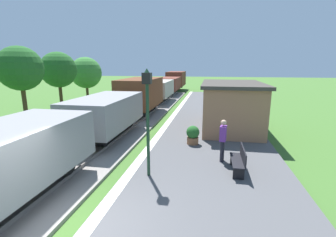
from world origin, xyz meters
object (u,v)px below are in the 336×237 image
(person_waiting, at_px, (223,139))
(tree_field_distant, at_px, (86,73))
(tree_field_left, at_px, (58,70))
(freight_train, at_px, (152,92))
(bench_down_platform, at_px, (225,109))
(lamp_post_near, at_px, (147,104))
(bench_near_hut, at_px, (239,160))
(tree_trackside_far, at_px, (20,69))
(station_hut, at_px, (231,105))
(potted_planter, at_px, (193,135))

(person_waiting, distance_m, tree_field_distant, 20.23)
(tree_field_left, height_order, tree_field_distant, tree_field_left)
(freight_train, distance_m, bench_down_platform, 7.67)
(lamp_post_near, bearing_deg, bench_near_hut, 14.69)
(bench_down_platform, height_order, tree_trackside_far, tree_trackside_far)
(freight_train, bearing_deg, station_hut, -48.43)
(bench_down_platform, height_order, lamp_post_near, lamp_post_near)
(person_waiting, relative_size, lamp_post_near, 0.46)
(bench_near_hut, relative_size, tree_field_distant, 0.31)
(station_hut, relative_size, lamp_post_near, 1.57)
(freight_train, distance_m, person_waiting, 14.43)
(bench_near_hut, xyz_separation_m, person_waiting, (-0.57, 0.93, 0.46))
(station_hut, xyz_separation_m, bench_down_platform, (-0.13, 3.96, -0.93))
(lamp_post_near, bearing_deg, station_hut, 65.37)
(bench_near_hut, xyz_separation_m, tree_field_distant, (-14.33, 15.62, 2.49))
(station_hut, bearing_deg, freight_train, 131.57)
(bench_near_hut, distance_m, tree_field_left, 17.77)
(bench_near_hut, height_order, person_waiting, person_waiting)
(station_hut, relative_size, tree_field_left, 1.13)
(lamp_post_near, bearing_deg, tree_field_distant, 124.19)
(potted_planter, height_order, tree_field_distant, tree_field_distant)
(station_hut, relative_size, tree_trackside_far, 1.10)
(bench_down_platform, distance_m, tree_trackside_far, 14.50)
(lamp_post_near, bearing_deg, potted_planter, 71.15)
(bench_near_hut, distance_m, bench_down_platform, 10.29)
(freight_train, xyz_separation_m, tree_trackside_far, (-6.65, -8.53, 2.29))
(bench_near_hut, height_order, tree_field_left, tree_field_left)
(freight_train, relative_size, person_waiting, 22.92)
(freight_train, height_order, station_hut, station_hut)
(freight_train, bearing_deg, bench_down_platform, -29.06)
(person_waiting, xyz_separation_m, tree_trackside_far, (-12.76, 4.54, 2.61))
(lamp_post_near, xyz_separation_m, tree_field_left, (-10.89, 11.33, 0.82))
(tree_field_left, bearing_deg, tree_field_distant, 93.18)
(bench_near_hut, relative_size, bench_down_platform, 1.00)
(bench_down_platform, xyz_separation_m, tree_field_distant, (-14.33, 5.33, 2.49))
(station_hut, distance_m, person_waiting, 5.47)
(bench_down_platform, xyz_separation_m, potted_planter, (-1.89, -7.43, 0.00))
(freight_train, height_order, tree_field_left, tree_field_left)
(lamp_post_near, height_order, tree_field_distant, tree_field_distant)
(person_waiting, bearing_deg, tree_field_left, -26.12)
(tree_trackside_far, height_order, tree_field_left, tree_trackside_far)
(person_waiting, xyz_separation_m, tree_field_left, (-13.48, 9.57, 2.43))
(station_hut, relative_size, potted_planter, 6.33)
(bench_near_hut, distance_m, tree_trackside_far, 14.73)
(potted_planter, height_order, lamp_post_near, lamp_post_near)
(person_waiting, distance_m, tree_field_left, 16.71)
(person_waiting, bearing_deg, bench_near_hut, 130.70)
(tree_field_left, bearing_deg, lamp_post_near, -46.12)
(potted_planter, relative_size, lamp_post_near, 0.25)
(tree_field_left, bearing_deg, station_hut, -16.37)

